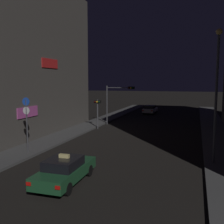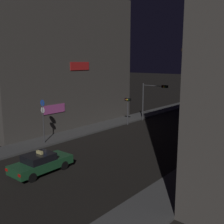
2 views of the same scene
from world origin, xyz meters
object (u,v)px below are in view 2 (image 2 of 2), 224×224
at_px(far_car, 205,105).
at_px(traffic_light_overhead, 152,94).
at_px(taxi, 41,163).
at_px(sign_pole_left, 43,117).
at_px(traffic_light_left_kerb, 128,105).
at_px(street_lamp_near_block, 182,102).

relative_size(far_car, traffic_light_overhead, 0.92).
height_order(taxi, far_car, taxi).
distance_m(traffic_light_overhead, sign_pole_left, 15.16).
height_order(traffic_light_overhead, traffic_light_left_kerb, traffic_light_overhead).
bearing_deg(taxi, street_lamp_near_block, 36.38).
bearing_deg(far_car, taxi, -88.26).
xyz_separation_m(taxi, sign_pole_left, (-5.37, 4.21, 1.92)).
xyz_separation_m(taxi, traffic_light_overhead, (-2.88, 19.13, 2.84)).
distance_m(taxi, street_lamp_near_block, 10.54).
xyz_separation_m(traffic_light_overhead, sign_pole_left, (-2.49, -14.92, -0.91)).
bearing_deg(far_car, traffic_light_left_kerb, -101.29).
bearing_deg(traffic_light_left_kerb, taxi, -74.88).
relative_size(far_car, street_lamp_near_block, 0.53).
distance_m(taxi, sign_pole_left, 7.09).
distance_m(far_car, street_lamp_near_block, 28.33).
bearing_deg(traffic_light_overhead, street_lamp_near_block, -51.83).
bearing_deg(traffic_light_left_kerb, far_car, 78.71).
height_order(traffic_light_overhead, street_lamp_near_block, street_lamp_near_block).
bearing_deg(far_car, sign_pole_left, -98.90).
relative_size(traffic_light_overhead, street_lamp_near_block, 0.58).
bearing_deg(street_lamp_near_block, traffic_light_left_kerb, 139.74).
bearing_deg(traffic_light_overhead, far_car, 81.77).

